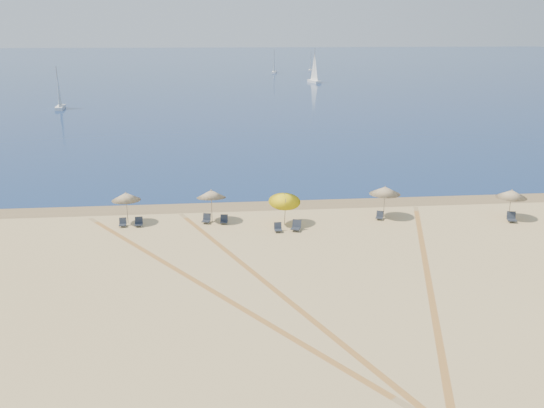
{
  "coord_description": "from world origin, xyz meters",
  "views": [
    {
      "loc": [
        -3.94,
        -19.04,
        13.35
      ],
      "look_at": [
        0.0,
        20.0,
        1.3
      ],
      "focal_mm": 37.77,
      "sensor_mm": 36.0,
      "label": 1
    }
  ],
  "objects_px": {
    "umbrella_2": "(211,194)",
    "chair_2": "(139,222)",
    "chair_8": "(512,218)",
    "sailboat_3": "(311,65)",
    "chair_6": "(296,226)",
    "sailboat_1": "(59,96)",
    "chair_4": "(224,220)",
    "chair_3": "(206,219)",
    "sailboat_2": "(314,72)",
    "chair_7": "(380,216)",
    "umbrella_4": "(385,190)",
    "chair_1": "(123,223)",
    "umbrella_3": "(285,198)",
    "umbrella_5": "(512,194)",
    "chair_5": "(278,228)",
    "umbrella_1": "(126,197)",
    "sailboat_0": "(274,66)"
  },
  "relations": [
    {
      "from": "chair_8",
      "to": "sailboat_0",
      "type": "height_order",
      "value": "sailboat_0"
    },
    {
      "from": "chair_5",
      "to": "sailboat_0",
      "type": "height_order",
      "value": "sailboat_0"
    },
    {
      "from": "umbrella_1",
      "to": "umbrella_5",
      "type": "relative_size",
      "value": 1.06
    },
    {
      "from": "sailboat_1",
      "to": "chair_3",
      "type": "bearing_deg",
      "value": -74.49
    },
    {
      "from": "chair_7",
      "to": "sailboat_3",
      "type": "xyz_separation_m",
      "value": [
        20.43,
        153.14,
        1.71
      ]
    },
    {
      "from": "sailboat_2",
      "to": "sailboat_1",
      "type": "bearing_deg",
      "value": -152.07
    },
    {
      "from": "umbrella_4",
      "to": "chair_8",
      "type": "xyz_separation_m",
      "value": [
        8.89,
        -1.94,
        -1.74
      ]
    },
    {
      "from": "umbrella_2",
      "to": "chair_2",
      "type": "height_order",
      "value": "umbrella_2"
    },
    {
      "from": "umbrella_5",
      "to": "chair_3",
      "type": "bearing_deg",
      "value": 176.83
    },
    {
      "from": "chair_2",
      "to": "sailboat_1",
      "type": "height_order",
      "value": "sailboat_1"
    },
    {
      "from": "umbrella_3",
      "to": "sailboat_3",
      "type": "xyz_separation_m",
      "value": [
        27.5,
        153.68,
        -0.0
      ]
    },
    {
      "from": "sailboat_1",
      "to": "sailboat_2",
      "type": "height_order",
      "value": "sailboat_2"
    },
    {
      "from": "chair_8",
      "to": "sailboat_1",
      "type": "distance_m",
      "value": 81.28
    },
    {
      "from": "umbrella_1",
      "to": "chair_7",
      "type": "relative_size",
      "value": 3.17
    },
    {
      "from": "umbrella_3",
      "to": "chair_4",
      "type": "xyz_separation_m",
      "value": [
        -4.27,
        0.75,
        -1.71
      ]
    },
    {
      "from": "chair_5",
      "to": "sailboat_0",
      "type": "distance_m",
      "value": 147.16
    },
    {
      "from": "umbrella_4",
      "to": "umbrella_5",
      "type": "xyz_separation_m",
      "value": [
        9.09,
        -1.17,
        -0.18
      ]
    },
    {
      "from": "umbrella_4",
      "to": "chair_7",
      "type": "xyz_separation_m",
      "value": [
        -0.42,
        -0.43,
        -1.8
      ]
    },
    {
      "from": "chair_2",
      "to": "chair_8",
      "type": "distance_m",
      "value": 26.71
    },
    {
      "from": "sailboat_1",
      "to": "umbrella_3",
      "type": "bearing_deg",
      "value": -70.72
    },
    {
      "from": "umbrella_1",
      "to": "umbrella_5",
      "type": "height_order",
      "value": "umbrella_1"
    },
    {
      "from": "chair_7",
      "to": "umbrella_4",
      "type": "bearing_deg",
      "value": 69.21
    },
    {
      "from": "sailboat_2",
      "to": "chair_7",
      "type": "bearing_deg",
      "value": -110.39
    },
    {
      "from": "chair_2",
      "to": "umbrella_4",
      "type": "bearing_deg",
      "value": -1.38
    },
    {
      "from": "chair_5",
      "to": "umbrella_1",
      "type": "bearing_deg",
      "value": 164.88
    },
    {
      "from": "umbrella_4",
      "to": "chair_5",
      "type": "height_order",
      "value": "umbrella_4"
    },
    {
      "from": "umbrella_2",
      "to": "umbrella_4",
      "type": "distance_m",
      "value": 12.62
    },
    {
      "from": "sailboat_1",
      "to": "chair_4",
      "type": "bearing_deg",
      "value": -73.62
    },
    {
      "from": "umbrella_2",
      "to": "chair_1",
      "type": "bearing_deg",
      "value": -175.52
    },
    {
      "from": "umbrella_1",
      "to": "chair_7",
      "type": "xyz_separation_m",
      "value": [
        18.19,
        -0.92,
        -1.74
      ]
    },
    {
      "from": "umbrella_3",
      "to": "sailboat_3",
      "type": "bearing_deg",
      "value": 79.85
    },
    {
      "from": "chair_7",
      "to": "umbrella_3",
      "type": "bearing_deg",
      "value": -151.53
    },
    {
      "from": "umbrella_1",
      "to": "umbrella_5",
      "type": "distance_m",
      "value": 27.76
    },
    {
      "from": "chair_5",
      "to": "chair_7",
      "type": "xyz_separation_m",
      "value": [
        7.69,
        1.89,
        -0.01
      ]
    },
    {
      "from": "umbrella_1",
      "to": "chair_6",
      "type": "distance_m",
      "value": 12.21
    },
    {
      "from": "chair_3",
      "to": "chair_4",
      "type": "xyz_separation_m",
      "value": [
        1.25,
        -0.27,
        -0.02
      ]
    },
    {
      "from": "chair_3",
      "to": "sailboat_2",
      "type": "xyz_separation_m",
      "value": [
        26.75,
        109.43,
        2.34
      ]
    },
    {
      "from": "umbrella_2",
      "to": "umbrella_3",
      "type": "distance_m",
      "value": 5.29
    },
    {
      "from": "umbrella_4",
      "to": "chair_7",
      "type": "bearing_deg",
      "value": -134.86
    },
    {
      "from": "umbrella_4",
      "to": "sailboat_0",
      "type": "xyz_separation_m",
      "value": [
        6.93,
        144.06,
        0.18
      ]
    },
    {
      "from": "chair_2",
      "to": "chair_6",
      "type": "xyz_separation_m",
      "value": [
        10.93,
        -2.02,
        0.04
      ]
    },
    {
      "from": "chair_1",
      "to": "sailboat_1",
      "type": "height_order",
      "value": "sailboat_1"
    },
    {
      "from": "chair_8",
      "to": "sailboat_3",
      "type": "height_order",
      "value": "sailboat_3"
    },
    {
      "from": "umbrella_5",
      "to": "sailboat_3",
      "type": "xyz_separation_m",
      "value": [
        10.92,
        153.88,
        0.1
      ]
    },
    {
      "from": "chair_6",
      "to": "chair_8",
      "type": "xyz_separation_m",
      "value": [
        15.72,
        0.28,
        -0.0
      ]
    },
    {
      "from": "chair_7",
      "to": "chair_5",
      "type": "bearing_deg",
      "value": -142.11
    },
    {
      "from": "sailboat_2",
      "to": "chair_8",
      "type": "bearing_deg",
      "value": -105.54
    },
    {
      "from": "chair_6",
      "to": "umbrella_5",
      "type": "bearing_deg",
      "value": 26.08
    },
    {
      "from": "umbrella_3",
      "to": "sailboat_1",
      "type": "xyz_separation_m",
      "value": [
        -31.3,
        64.83,
        0.22
      ]
    },
    {
      "from": "chair_6",
      "to": "sailboat_0",
      "type": "height_order",
      "value": "sailboat_0"
    }
  ]
}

